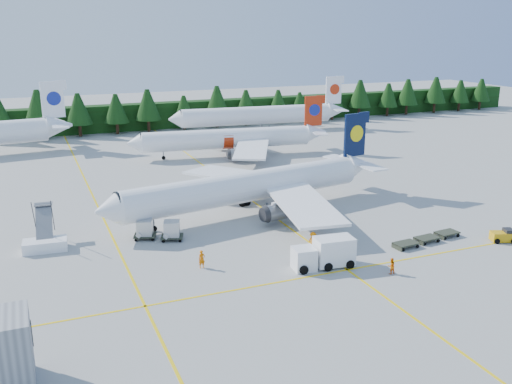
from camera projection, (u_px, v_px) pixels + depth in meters
name	position (u px, v px, depth m)	size (l,w,h in m)	color
ground	(267.00, 257.00, 59.19)	(320.00, 320.00, 0.00)	#9D9D98
taxi_stripe_a	(103.00, 216.00, 71.85)	(0.25, 120.00, 0.01)	yellow
taxi_stripe_b	(250.00, 199.00, 79.15)	(0.25, 120.00, 0.01)	yellow
taxi_stripe_cross	(292.00, 280.00, 53.86)	(80.00, 0.25, 0.01)	yellow
treeline_hedge	(126.00, 117.00, 131.21)	(220.00, 4.00, 6.00)	black
airliner_navy	(241.00, 188.00, 71.84)	(39.01, 31.83, 11.42)	white
airliner_red	(224.00, 139.00, 104.59)	(36.33, 29.72, 10.59)	white
airliner_far_right	(252.00, 115.00, 129.32)	(41.06, 7.30, 11.94)	white
airstairs	(45.00, 241.00, 61.04)	(4.67, 6.33, 4.05)	white
service_truck	(323.00, 253.00, 56.37)	(6.33, 2.85, 2.96)	silver
baggage_tug	(503.00, 236.00, 63.34)	(2.88, 2.18, 1.37)	#CE950B
dolly_train	(427.00, 238.00, 63.23)	(9.16, 2.89, 0.15)	#2F3325
uld_pair	(158.00, 229.00, 63.75)	(5.60, 4.05, 1.86)	#2F3325
crew_a	(202.00, 259.00, 56.27)	(0.67, 0.44, 1.84)	orange
crew_b	(391.00, 266.00, 54.96)	(0.79, 0.61, 1.62)	#FF6D05
crew_c	(313.00, 241.00, 60.86)	(0.82, 0.56, 1.99)	orange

